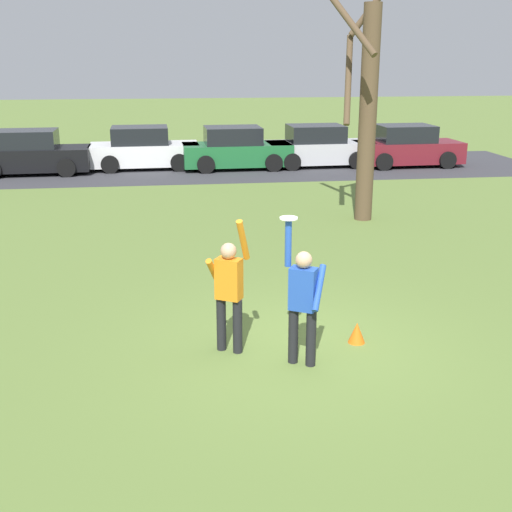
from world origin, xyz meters
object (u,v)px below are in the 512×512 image
Objects in this scene: person_catcher at (303,298)px; parked_car_black at (31,154)px; parked_car_white at (143,149)px; field_cone_orange at (357,333)px; parked_car_silver at (318,147)px; parked_car_green at (236,150)px; person_defender at (229,288)px; frisbee_disc at (289,218)px; bare_tree_tall at (366,107)px; parked_car_maroon at (407,147)px.

person_catcher is 0.50× the size of parked_car_black.
parked_car_black is 4.07m from parked_car_white.
parked_car_silver is at bearing 79.20° from field_cone_orange.
parked_car_black is 1.00× the size of parked_car_green.
parked_car_green and parked_car_silver have the same top height.
field_cone_orange is at bearing -91.02° from parked_car_green.
parked_car_green reaches higher than field_cone_orange.
field_cone_orange is (1.93, 0.03, -0.82)m from person_defender.
bare_tree_tall reaches higher than frisbee_disc.
frisbee_disc is at bearing -0.00° from person_catcher.
parked_car_silver is at bearing 102.77° from person_defender.
frisbee_disc reaches higher than parked_car_green.
frisbee_disc is at bearing -83.27° from parked_car_white.
field_cone_orange is at bearing -79.17° from parked_car_white.
bare_tree_tall is at bearing -75.60° from parked_car_green.
person_catcher is 1.11m from person_defender.
person_defender is 0.49× the size of parked_car_green.
parked_car_silver is at bearing 75.72° from frisbee_disc.
parked_car_black is (-6.51, 16.47, -1.37)m from frisbee_disc.
parked_car_maroon is at bearing -5.72° from parked_car_white.
field_cone_orange is at bearing -102.33° from parked_car_silver.
parked_car_green is 9.16m from bare_tree_tall.
frisbee_disc reaches higher than field_cone_orange.
frisbee_disc is at bearing 0.00° from person_defender.
parked_car_maroon is at bearing 62.82° from bare_tree_tall.
frisbee_disc is at bearing -157.65° from field_cone_orange.
person_defender is (-0.97, 0.56, -0.00)m from person_catcher.
frisbee_disc is 18.15m from parked_car_maroon.
parked_car_white is (-1.71, 16.67, -0.25)m from person_defender.
frisbee_disc is 17.38m from parked_car_silver.
parked_car_green is at bearing -62.90° from person_catcher.
person_defender reaches higher than parked_car_white.
person_defender is at bearing -119.06° from bare_tree_tall.
frisbee_disc is 8.81m from bare_tree_tall.
frisbee_disc is 17.76m from parked_car_black.
parked_car_black is at bearing 179.55° from parked_car_green.
bare_tree_tall is (-4.27, -8.31, 2.20)m from parked_car_maroon.
parked_car_white is at bearing 174.28° from parked_car_maroon.
parked_car_silver is at bearing -73.65° from person_catcher.
field_cone_orange is (-2.30, -7.58, -2.76)m from bare_tree_tall.
person_catcher is at bearing -69.52° from parked_car_black.
parked_car_white is 1.00× the size of parked_car_silver.
parked_car_maroon is (7.73, 16.37, -1.37)m from frisbee_disc.
parked_car_black and parked_car_maroon have the same top height.
person_defender is 16.27m from parked_car_green.
parked_car_silver is at bearing 171.39° from parked_car_maroon.
field_cone_orange is at bearing 30.95° from person_defender.
parked_car_white is 6.77m from parked_car_silver.
person_defender is 18.05m from parked_car_maroon.
bare_tree_tall reaches higher than parked_car_maroon.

